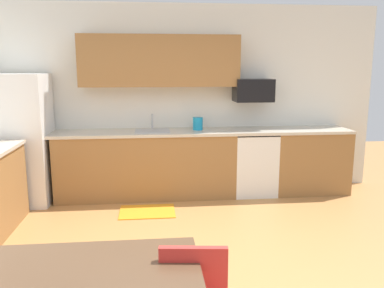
% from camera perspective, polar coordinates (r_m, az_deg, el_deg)
% --- Properties ---
extents(ground_plane, '(12.00, 12.00, 0.00)m').
position_cam_1_polar(ground_plane, '(3.69, 1.68, -18.52)').
color(ground_plane, '#B77F47').
extents(wall_back, '(5.80, 0.10, 2.70)m').
position_cam_1_polar(wall_back, '(5.86, -1.67, 6.43)').
color(wall_back, silver).
rests_on(wall_back, ground).
extents(cabinet_run_back, '(2.47, 0.60, 0.90)m').
position_cam_1_polar(cabinet_run_back, '(5.65, -6.56, -3.08)').
color(cabinet_run_back, olive).
rests_on(cabinet_run_back, ground).
extents(cabinet_run_back_right, '(1.08, 0.60, 0.90)m').
position_cam_1_polar(cabinet_run_back_right, '(6.10, 16.39, -2.41)').
color(cabinet_run_back_right, olive).
rests_on(cabinet_run_back_right, ground).
extents(countertop_back, '(4.80, 0.64, 0.04)m').
position_cam_1_polar(countertop_back, '(5.57, -1.37, 1.73)').
color(countertop_back, beige).
rests_on(countertop_back, cabinet_run_back).
extents(upper_cabinets_back, '(2.20, 0.34, 0.70)m').
position_cam_1_polar(upper_cabinets_back, '(5.61, -4.65, 11.81)').
color(upper_cabinets_back, olive).
extents(refrigerator, '(0.76, 0.70, 1.73)m').
position_cam_1_polar(refrigerator, '(5.75, -23.49, 0.58)').
color(refrigerator, white).
rests_on(refrigerator, ground).
extents(oven_range, '(0.60, 0.60, 0.91)m').
position_cam_1_polar(oven_range, '(5.83, 8.74, -2.64)').
color(oven_range, white).
rests_on(oven_range, ground).
extents(microwave, '(0.54, 0.36, 0.32)m').
position_cam_1_polar(microwave, '(5.78, 8.79, 7.64)').
color(microwave, black).
extents(sink_basin, '(0.48, 0.40, 0.14)m').
position_cam_1_polar(sink_basin, '(5.56, -5.69, 1.24)').
color(sink_basin, '#A5A8AD').
rests_on(sink_basin, countertop_back).
extents(sink_faucet, '(0.02, 0.02, 0.24)m').
position_cam_1_polar(sink_faucet, '(5.71, -5.73, 3.13)').
color(sink_faucet, '#B2B5BA').
rests_on(sink_faucet, countertop_back).
extents(floor_mat, '(0.70, 0.50, 0.01)m').
position_cam_1_polar(floor_mat, '(5.16, -6.45, -9.62)').
color(floor_mat, orange).
rests_on(floor_mat, ground).
extents(kettle, '(0.14, 0.14, 0.20)m').
position_cam_1_polar(kettle, '(5.62, 0.84, 2.85)').
color(kettle, '#198CBF').
rests_on(kettle, countertop_back).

